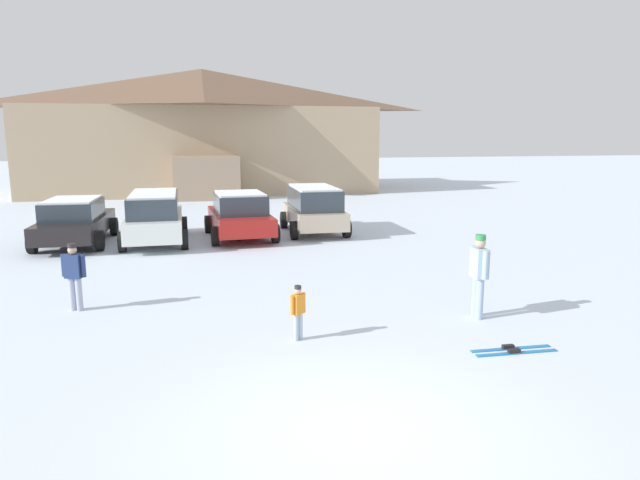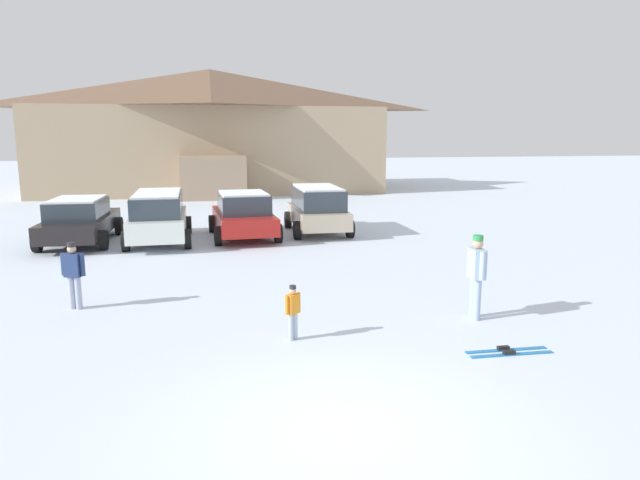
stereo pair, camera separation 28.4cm
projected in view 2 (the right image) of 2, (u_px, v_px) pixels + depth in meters
name	position (u px, v px, depth m)	size (l,w,h in m)	color
ground	(343.00, 429.00, 7.01)	(160.00, 160.00, 0.00)	silver
ski_lodge	(211.00, 130.00, 36.85)	(21.38, 12.17, 7.67)	tan
parked_black_sedan	(80.00, 220.00, 18.91)	(2.30, 4.69, 1.52)	black
parked_white_suv	(159.00, 215.00, 19.10)	(2.11, 4.71, 1.69)	white
parked_red_sedan	(243.00, 215.00, 19.91)	(2.36, 4.37, 1.61)	#AF1F1B
parked_beige_suv	(318.00, 208.00, 20.90)	(2.18, 4.10, 1.71)	#BDAB91
skier_child_in_orange_jacket	(293.00, 309.00, 9.97)	(0.30, 0.26, 0.99)	#A4B6C8
skier_teen_in_navy_coat	(73.00, 272.00, 11.70)	(0.49, 0.31, 1.41)	#A0A8C2
skier_adult_in_blue_parka	(476.00, 272.00, 11.05)	(0.27, 0.62, 1.67)	#9AB3D5
pair_of_skis	(508.00, 352.00, 9.45)	(1.45, 0.35, 0.08)	#1F6DAD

